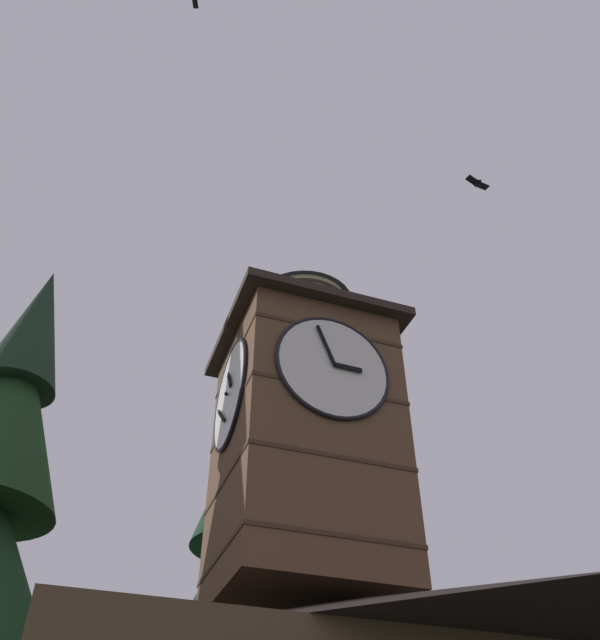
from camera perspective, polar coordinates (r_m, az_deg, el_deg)
clock_tower at (r=16.87m, az=0.35°, el=-9.36°), size 4.61×4.61×9.80m
pine_tree_behind at (r=21.18m, az=-5.05°, el=-24.56°), size 6.66×6.66×18.92m
moon at (r=55.26m, az=8.66°, el=-24.48°), size 2.10×2.10×2.10m
flying_bird_low at (r=18.57m, az=15.18°, el=11.40°), size 0.75×0.32×0.14m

